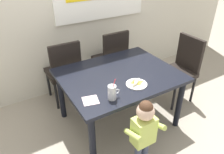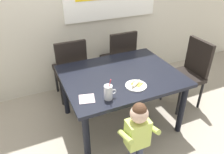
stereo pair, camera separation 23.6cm
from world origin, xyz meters
TOP-DOWN VIEW (x-y plane):
  - ground_plane at (0.00, 0.00)m, footprint 24.00×24.00m
  - dining_table at (0.00, 0.00)m, footprint 1.35×1.07m
  - dining_chair_left at (-0.42, 0.76)m, footprint 0.44×0.45m
  - dining_chair_right at (0.36, 0.78)m, footprint 0.44×0.45m
  - dining_chair_far at (1.06, -0.01)m, footprint 0.44×0.44m
  - toddler_standing at (-0.16, -0.70)m, footprint 0.33×0.24m
  - milk_cup at (-0.32, -0.38)m, footprint 0.13×0.09m
  - snack_plate at (0.04, -0.30)m, footprint 0.23×0.23m
  - peeled_banana at (0.04, -0.29)m, footprint 0.18×0.14m
  - paper_napkin at (-0.52, -0.30)m, footprint 0.18×0.18m

SIDE VIEW (x-z plane):
  - ground_plane at x=0.00m, z-range 0.00..0.00m
  - toddler_standing at x=-0.16m, z-range 0.11..0.95m
  - dining_chair_left at x=-0.42m, z-range 0.06..1.02m
  - dining_chair_right at x=0.36m, z-range 0.06..1.02m
  - dining_chair_far at x=1.06m, z-range 0.06..1.02m
  - dining_table at x=0.00m, z-range 0.27..1.00m
  - paper_napkin at x=-0.52m, z-range 0.72..0.73m
  - snack_plate at x=0.04m, z-range 0.72..0.74m
  - peeled_banana at x=0.04m, z-range 0.72..0.79m
  - milk_cup at x=-0.32m, z-range 0.67..0.91m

